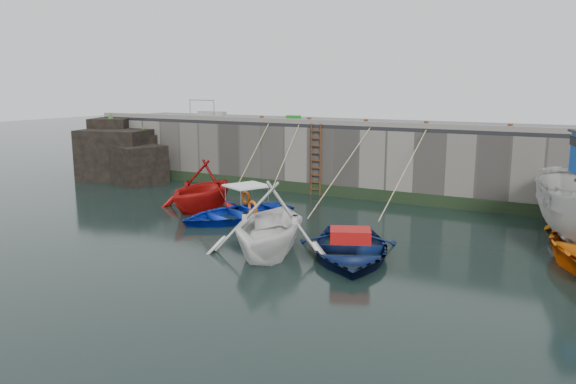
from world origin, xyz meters
The scene contains 22 objects.
ground centered at (0.00, 0.00, 0.00)m, with size 120.00×120.00×0.00m, color black.
quay_back centered at (0.00, 12.50, 1.50)m, with size 30.00×5.00×3.00m, color slate.
road_back centered at (0.00, 12.50, 3.08)m, with size 30.00×5.00×0.16m, color black.
kerb_back centered at (0.00, 10.15, 3.26)m, with size 30.00×0.30×0.20m, color slate.
algae_back centered at (0.00, 9.96, 0.25)m, with size 30.00×0.08×0.50m, color black.
rock_outcrop centered at (-12.92, 9.11, 1.26)m, with size 5.85×4.24×3.41m.
ladder centered at (-2.00, 9.91, 1.59)m, with size 0.51×0.08×3.20m.
boat_near_white centered at (-4.78, 5.25, 0.00)m, with size 3.68×4.26×2.25m, color #AE120E.
boat_near_white_rope centered at (-4.78, 8.87, 0.00)m, with size 0.04×3.44×3.10m, color tan, non-canonical shape.
boat_near_blue centered at (-2.58, 4.35, 0.00)m, with size 3.18×4.45×0.92m, color #0C2CBC.
boat_near_blue_rope centered at (-2.58, 8.42, 0.00)m, with size 0.04×4.09×3.10m, color tan, non-canonical shape.
boat_near_blacktrim centered at (0.66, 1.31, 0.00)m, with size 3.96×4.59×2.42m, color white.
boat_near_blacktrim_rope centered at (0.66, 6.91, 0.00)m, with size 0.04×6.71×3.10m, color tan, non-canonical shape.
boat_near_navy centered at (2.86, 2.13, 0.00)m, with size 3.36×4.70×0.97m, color #09153B.
boat_near_navy_rope centered at (2.86, 7.32, 0.00)m, with size 0.04×5.96×3.10m, color tan, non-canonical shape.
fish_crate centered at (-3.98, 11.52, 3.30)m, with size 0.60×0.44×0.27m, color #18861A.
railing centered at (-8.75, 11.25, 3.36)m, with size 1.60×1.05×1.00m.
bollard_a centered at (-5.00, 10.25, 3.30)m, with size 0.18×0.18×0.28m, color #3F1E0F.
bollard_b centered at (-2.50, 10.25, 3.30)m, with size 0.18×0.18×0.28m, color #3F1E0F.
bollard_c centered at (0.20, 10.25, 3.30)m, with size 0.18×0.18×0.28m, color #3F1E0F.
bollard_d centered at (2.80, 10.25, 3.30)m, with size 0.18×0.18×0.28m, color #3F1E0F.
bollard_e centered at (6.00, 10.25, 3.30)m, with size 0.18×0.18×0.28m, color #3F1E0F.
Camera 1 is at (8.80, -12.49, 4.94)m, focal length 35.00 mm.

